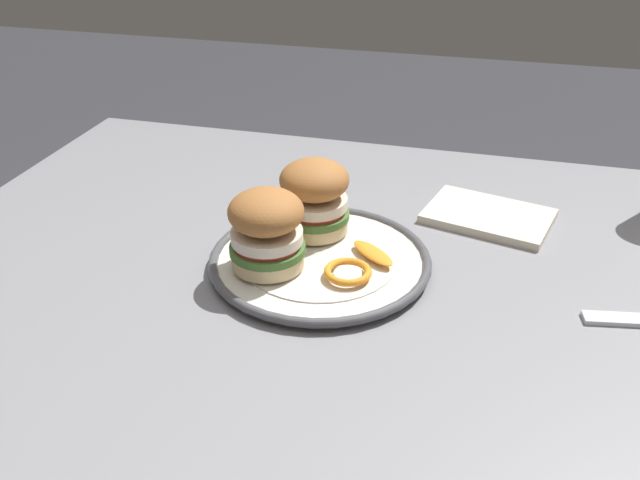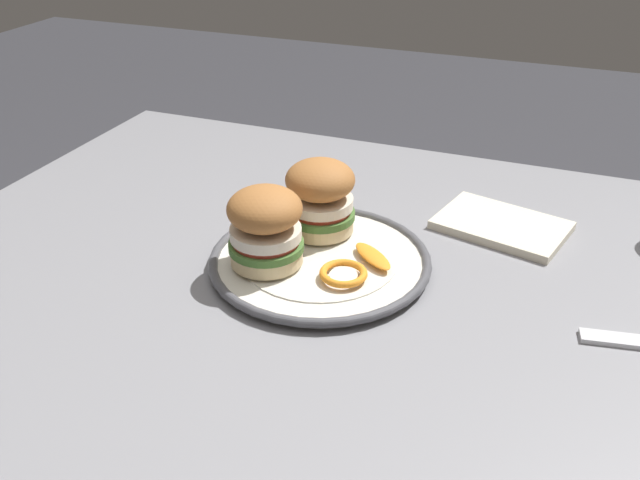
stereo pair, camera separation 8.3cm
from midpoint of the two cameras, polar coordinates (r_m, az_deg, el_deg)
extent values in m
cube|color=gray|center=(0.86, 6.39, -4.73)|extent=(1.24, 0.91, 0.03)
cube|color=gray|center=(1.56, -10.45, -4.24)|extent=(0.06, 0.06, 0.73)
cylinder|color=silver|center=(0.88, 2.72, -2.00)|extent=(0.26, 0.26, 0.01)
torus|color=#4C4C51|center=(0.87, 2.73, -1.67)|extent=(0.29, 0.29, 0.01)
cylinder|color=silver|center=(0.87, 2.73, -1.61)|extent=(0.20, 0.20, 0.00)
cylinder|color=beige|center=(0.85, -1.69, -1.33)|extent=(0.09, 0.09, 0.02)
cylinder|color=#477033|center=(0.85, -1.70, -0.52)|extent=(0.09, 0.09, 0.01)
cylinder|color=#BC3828|center=(0.84, -1.71, -0.05)|extent=(0.08, 0.08, 0.01)
cylinder|color=silver|center=(0.84, -1.72, 0.54)|extent=(0.09, 0.09, 0.01)
ellipsoid|color=#A36633|center=(0.82, -1.76, 2.55)|extent=(0.12, 0.12, 0.05)
cylinder|color=beige|center=(0.93, 2.59, 1.35)|extent=(0.09, 0.09, 0.02)
cylinder|color=#477033|center=(0.92, 2.61, 2.11)|extent=(0.09, 0.09, 0.01)
cylinder|color=#BC3828|center=(0.92, 2.62, 2.55)|extent=(0.08, 0.08, 0.01)
cylinder|color=silver|center=(0.91, 2.64, 3.11)|extent=(0.09, 0.09, 0.01)
ellipsoid|color=#A36633|center=(0.90, 2.68, 4.99)|extent=(0.13, 0.13, 0.05)
torus|color=orange|center=(0.83, 4.86, -2.88)|extent=(0.08, 0.08, 0.01)
cylinder|color=#F4E5C6|center=(0.83, 4.85, -3.05)|extent=(0.03, 0.03, 0.00)
ellipsoid|color=orange|center=(0.87, 6.90, -1.37)|extent=(0.07, 0.07, 0.01)
cube|color=beige|center=(1.01, 17.23, 1.12)|extent=(0.20, 0.16, 0.01)
camera|label=1|loc=(0.04, -87.22, 1.60)|focal=38.35mm
camera|label=2|loc=(0.04, 92.78, -1.60)|focal=38.35mm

